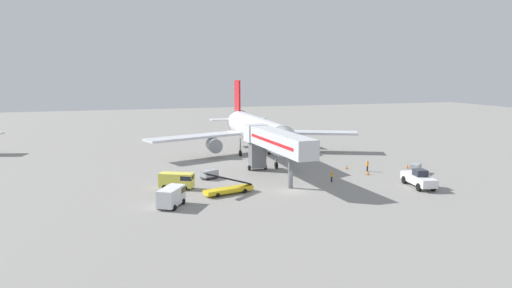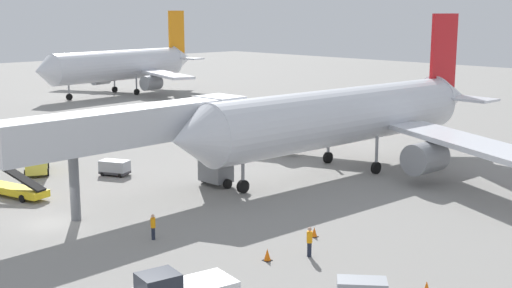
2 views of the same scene
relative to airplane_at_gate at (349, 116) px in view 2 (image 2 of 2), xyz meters
The scene contains 12 objects.
ground_plane 28.54m from the airplane_at_gate, 97.46° to the right, with size 300.00×300.00×0.00m, color gray.
airplane_at_gate is the anchor object (origin of this frame).
jet_bridge 20.40m from the airplane_at_gate, 99.62° to the right, with size 4.20×21.22×7.55m.
belt_loader_truck 29.79m from the airplane_at_gate, 114.47° to the right, with size 7.09×3.44×3.27m.
service_van_near_right 28.75m from the airplane_at_gate, 129.89° to the right, with size 5.03×3.77×2.22m.
baggage_cart_mid_center 21.77m from the airplane_at_gate, 126.69° to the right, with size 2.90×2.42×1.36m.
ground_crew_worker_foreground 25.30m from the airplane_at_gate, 80.64° to the right, with size 0.33×0.33×1.69m.
ground_crew_worker_midground 23.85m from the airplane_at_gate, 56.43° to the right, with size 0.45×0.45×1.84m.
safety_cone_alpha 20.41m from the airplane_at_gate, 57.09° to the right, with size 0.43×0.43×0.66m.
safety_cone_bravo 28.76m from the airplane_at_gate, 42.67° to the right, with size 0.47×0.47×0.72m.
safety_cone_charlie 25.26m from the airplane_at_gate, 61.76° to the right, with size 0.48×0.48×0.73m.
airplane_background 67.16m from the airplane_at_gate, 165.53° to the left, with size 36.09×35.01×14.72m.
Camera 2 is at (42.26, -20.20, 14.36)m, focal length 47.16 mm.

